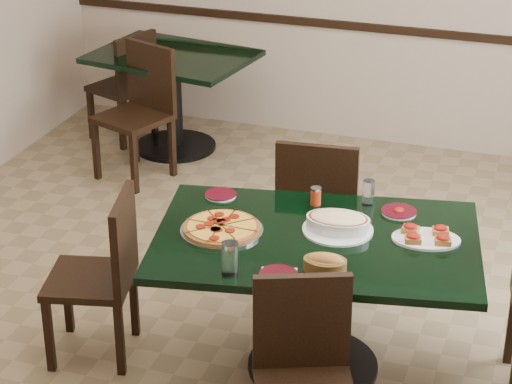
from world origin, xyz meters
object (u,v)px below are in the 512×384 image
(chair_near, at_px, (304,369))
(bread_basket, at_px, (325,263))
(back_table, at_px, (173,83))
(bruschetta_platter, at_px, (426,236))
(chair_left, at_px, (105,268))
(lasagna_casserole, at_px, (338,222))
(pepperoni_pizza, at_px, (222,228))
(main_table, at_px, (315,271))
(back_chair_near, at_px, (141,104))
(back_chair_left, at_px, (128,81))
(chair_far, at_px, (319,207))

(chair_near, xyz_separation_m, bread_basket, (-0.03, 0.41, 0.29))
(back_table, distance_m, bruschetta_platter, 3.24)
(chair_left, xyz_separation_m, lasagna_casserole, (1.11, 0.31, 0.29))
(pepperoni_pizza, height_order, lasagna_casserole, lasagna_casserole)
(main_table, bearing_deg, bruschetta_platter, 4.83)
(pepperoni_pizza, relative_size, lasagna_casserole, 1.17)
(back_chair_near, distance_m, bruschetta_platter, 2.93)
(bread_basket, bearing_deg, back_table, 120.56)
(main_table, relative_size, chair_near, 1.90)
(main_table, xyz_separation_m, bread_basket, (0.12, -0.29, 0.22))
(pepperoni_pizza, distance_m, bruschetta_platter, 0.98)
(chair_left, xyz_separation_m, bread_basket, (1.16, -0.09, 0.29))
(bruschetta_platter, bearing_deg, lasagna_casserole, 175.52)
(main_table, distance_m, pepperoni_pizza, 0.50)
(chair_left, height_order, bread_basket, chair_left)
(main_table, height_order, pepperoni_pizza, pepperoni_pizza)
(back_chair_left, xyz_separation_m, bread_basket, (2.30, -2.76, 0.31))
(chair_near, distance_m, back_chair_near, 3.28)
(chair_left, height_order, back_chair_near, back_chair_near)
(main_table, distance_m, back_table, 3.01)
(chair_near, bearing_deg, chair_left, 135.13)
(chair_far, bearing_deg, lasagna_casserole, 106.55)
(chair_far, relative_size, chair_left, 1.06)
(lasagna_casserole, bearing_deg, chair_far, 107.99)
(chair_far, bearing_deg, bruschetta_platter, 132.91)
(chair_near, bearing_deg, main_table, 79.85)
(chair_far, relative_size, bruschetta_platter, 2.65)
(back_table, bearing_deg, back_chair_near, -84.56)
(main_table, height_order, back_table, same)
(chair_far, bearing_deg, bread_basket, 100.59)
(back_chair_near, distance_m, back_chair_left, 0.66)
(back_chair_left, distance_m, pepperoni_pizza, 3.09)
(back_table, distance_m, back_chair_near, 0.50)
(bruschetta_platter, bearing_deg, chair_left, -177.07)
(pepperoni_pizza, distance_m, bread_basket, 0.61)
(bread_basket, xyz_separation_m, bruschetta_platter, (0.38, 0.43, -0.02))
(chair_near, xyz_separation_m, back_chair_left, (-2.33, 3.17, -0.02))
(main_table, distance_m, chair_far, 0.76)
(back_table, relative_size, bruschetta_platter, 3.46)
(chair_left, bearing_deg, back_table, -177.74)
(chair_left, xyz_separation_m, bruschetta_platter, (1.53, 0.35, 0.27))
(chair_far, xyz_separation_m, pepperoni_pizza, (-0.26, -0.82, 0.23))
(chair_near, bearing_deg, chair_far, 81.09)
(bread_basket, bearing_deg, chair_left, 171.19)
(chair_far, height_order, back_chair_near, chair_far)
(bruschetta_platter, bearing_deg, chair_far, 129.22)
(back_table, height_order, back_chair_near, back_chair_near)
(back_table, relative_size, pepperoni_pizza, 3.10)
(back_chair_left, bearing_deg, chair_far, 69.65)
(chair_left, bearing_deg, back_chair_near, -173.50)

